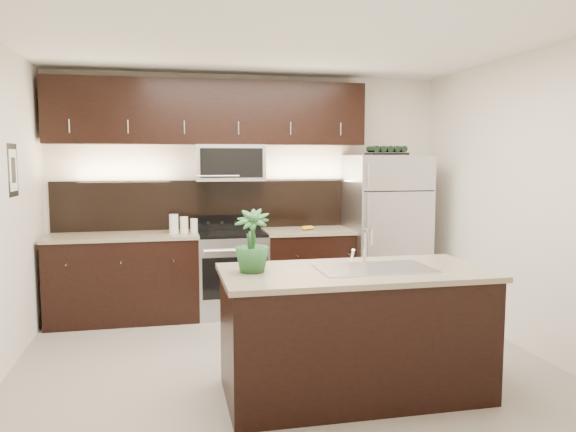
# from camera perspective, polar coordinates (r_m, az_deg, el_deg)

# --- Properties ---
(ground) EXTENTS (4.50, 4.50, 0.00)m
(ground) POSITION_cam_1_polar(r_m,az_deg,el_deg) (4.92, -0.36, -15.00)
(ground) COLOR gray
(ground) RESTS_ON ground
(room_walls) EXTENTS (4.52, 4.02, 2.71)m
(room_walls) POSITION_cam_1_polar(r_m,az_deg,el_deg) (4.53, -1.65, 5.15)
(room_walls) COLOR silver
(room_walls) RESTS_ON ground
(counter_run) EXTENTS (3.51, 0.65, 0.94)m
(counter_run) POSITION_cam_1_polar(r_m,az_deg,el_deg) (6.34, -7.57, -5.82)
(counter_run) COLOR black
(counter_run) RESTS_ON ground
(upper_fixtures) EXTENTS (3.49, 0.40, 1.66)m
(upper_fixtures) POSITION_cam_1_polar(r_m,az_deg,el_deg) (6.36, -7.65, 9.34)
(upper_fixtures) COLOR black
(upper_fixtures) RESTS_ON counter_run
(island) EXTENTS (1.96, 0.96, 0.94)m
(island) POSITION_cam_1_polar(r_m,az_deg,el_deg) (4.28, 6.73, -11.59)
(island) COLOR black
(island) RESTS_ON ground
(sink_faucet) EXTENTS (0.84, 0.50, 0.28)m
(sink_faucet) POSITION_cam_1_polar(r_m,az_deg,el_deg) (4.22, 8.71, -5.09)
(sink_faucet) COLOR silver
(sink_faucet) RESTS_ON island
(refrigerator) EXTENTS (0.86, 0.78, 1.78)m
(refrigerator) POSITION_cam_1_polar(r_m,az_deg,el_deg) (6.67, 9.85, -1.59)
(refrigerator) COLOR #B2B2B7
(refrigerator) RESTS_ON ground
(wine_rack) EXTENTS (0.44, 0.27, 0.10)m
(wine_rack) POSITION_cam_1_polar(r_m,az_deg,el_deg) (6.61, 9.99, 6.52)
(wine_rack) COLOR black
(wine_rack) RESTS_ON refrigerator
(plant) EXTENTS (0.32, 0.32, 0.45)m
(plant) POSITION_cam_1_polar(r_m,az_deg,el_deg) (4.02, -3.70, -2.54)
(plant) COLOR #235727
(plant) RESTS_ON island
(canisters) EXTENTS (0.31, 0.15, 0.21)m
(canisters) POSITION_cam_1_polar(r_m,az_deg,el_deg) (6.20, -10.77, -0.86)
(canisters) COLOR silver
(canisters) RESTS_ON counter_run
(french_press) EXTENTS (0.10, 0.10, 0.30)m
(french_press) POSITION_cam_1_polar(r_m,az_deg,el_deg) (6.53, 6.77, -0.30)
(french_press) COLOR silver
(french_press) RESTS_ON counter_run
(bananas) EXTENTS (0.20, 0.18, 0.05)m
(bananas) POSITION_cam_1_polar(r_m,az_deg,el_deg) (6.34, 1.59, -1.23)
(bananas) COLOR gold
(bananas) RESTS_ON counter_run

